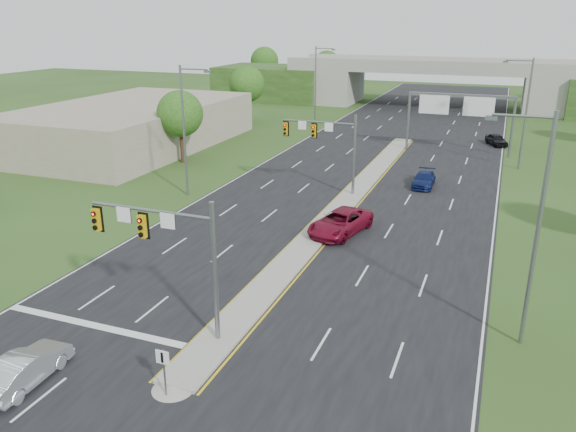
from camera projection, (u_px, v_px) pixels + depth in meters
The scene contains 23 objects.
ground at pixel (218, 341), 26.84m from camera, with size 240.00×240.00×0.00m, color #293F16.
road at pixel (378, 168), 57.63m from camera, with size 24.00×160.00×0.02m, color black.
median at pixel (346, 201), 47.04m from camera, with size 2.00×54.00×0.16m, color gray.
median_nose at pixel (173, 387), 23.28m from camera, with size 2.00×2.00×0.16m, color gray.
lane_markings at pixel (357, 183), 52.48m from camera, with size 23.72×160.00×0.01m.
signal_mast_near at pixel (170, 244), 25.96m from camera, with size 6.62×0.60×7.00m.
signal_mast_far at pixel (329, 140), 47.96m from camera, with size 6.62×0.60×7.00m.
keep_right_sign at pixel (163, 365), 22.35m from camera, with size 0.60×0.13×2.20m.
sign_gantry at pixel (459, 107), 62.35m from camera, with size 11.58×0.44×6.67m.
overpass at pixel (436, 86), 96.05m from camera, with size 80.00×14.00×8.10m.
lightpole_l_mid at pixel (186, 125), 46.90m from camera, with size 2.85×0.25×11.00m.
lightpole_l_far at pixel (317, 83), 77.70m from camera, with size 2.85×0.25×11.00m.
lightpole_r_near at pixel (534, 222), 24.70m from camera, with size 2.85×0.25×11.00m.
lightpole_r_far at pixel (524, 109), 55.50m from camera, with size 2.85×0.25×11.00m.
tree_l_near at pixel (180, 114), 58.28m from camera, with size 4.80×4.80×7.60m.
tree_l_mid at pixel (247, 84), 81.52m from camera, with size 5.20×5.20×8.12m.
tree_back_a at pixel (264, 61), 120.47m from camera, with size 6.00×6.00×8.85m.
tree_back_b at pixel (327, 65), 115.84m from camera, with size 5.60×5.60×8.32m.
commercial_building at pixel (131, 125), 66.96m from camera, with size 18.00×30.00×5.00m, color gray.
car_silver at pixel (26, 368), 23.53m from camera, with size 1.51×4.32×1.42m, color #AFB2B8.
car_far_a at pixel (340, 222), 39.96m from camera, with size 2.71×5.88×1.63m, color maroon.
car_far_b at pixel (424, 179), 51.24m from camera, with size 1.79×4.40×1.28m, color #0B1547.
car_far_c at pixel (497, 140), 67.81m from camera, with size 1.58×3.94×1.34m, color black.
Camera 1 is at (11.49, -20.55, 14.58)m, focal length 35.00 mm.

